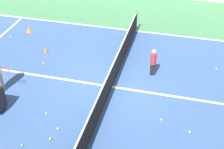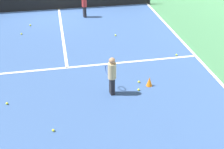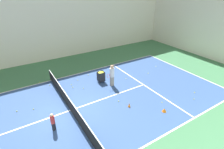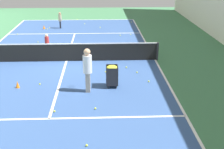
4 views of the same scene
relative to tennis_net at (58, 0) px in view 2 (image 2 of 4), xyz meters
The scene contains 19 objects.
ground_plane 0.49m from the tennis_net, ahead, with size 35.72×35.72×0.00m, color #3D754C.
court_playing_area 0.49m from the tennis_net, ahead, with size 9.30×22.30×0.00m.
line_sideline_right 4.67m from the tennis_net, ahead, with size 0.10×22.30×0.00m, color white.
line_service_near 6.15m from the tennis_net, 90.00° to the right, with size 9.30×0.10×0.00m, color white.
line_centre_service 0.49m from the tennis_net, ahead, with size 0.10×12.26×0.00m, color white.
tennis_net is the anchor object (origin of this frame).
player_near_baseline 8.03m from the tennis_net, 81.44° to the right, with size 0.27×0.57×1.20m.
child_midcourt 1.78m from the tennis_net, 49.15° to the right, with size 0.28×0.28×1.14m.
training_cone_2 8.12m from the tennis_net, 72.77° to the right, with size 0.18×0.18×0.29m, color orange.
tennis_ball_4 2.46m from the tennis_net, 123.96° to the right, with size 0.07×0.07×0.07m, color yellow.
tennis_ball_6 8.21m from the tennis_net, 75.80° to the right, with size 0.07×0.07×0.07m, color yellow.
tennis_ball_8 7.83m from the tennis_net, 74.12° to the right, with size 0.07×0.07×0.07m, color yellow.
tennis_ball_10 4.40m from the tennis_net, 60.63° to the right, with size 0.07×0.07×0.07m, color yellow.
tennis_ball_13 2.84m from the tennis_net, 156.44° to the left, with size 0.07×0.07×0.07m, color yellow.
tennis_ball_14 2.70m from the tennis_net, 138.61° to the left, with size 0.07×0.07×0.07m, color yellow.
tennis_ball_17 8.14m from the tennis_net, 102.78° to the right, with size 0.07×0.07×0.07m, color yellow.
tennis_ball_20 3.41m from the tennis_net, 119.76° to the right, with size 0.07×0.07×0.07m, color yellow.
tennis_ball_23 9.35m from the tennis_net, 93.41° to the right, with size 0.07×0.07×0.07m, color yellow.
tennis_ball_25 7.19m from the tennis_net, 56.46° to the right, with size 0.07×0.07×0.07m, color yellow.
Camera 2 is at (-0.25, -15.46, 5.18)m, focal length 50.00 mm.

